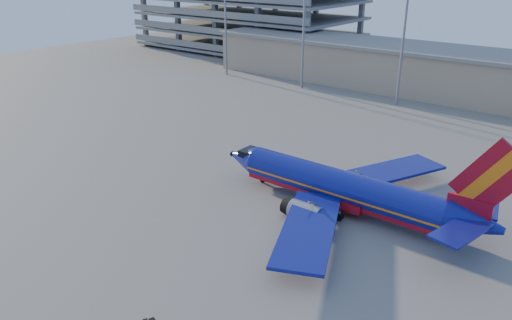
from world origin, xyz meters
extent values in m
plane|color=slate|center=(0.00, 0.00, 0.00)|extent=(220.00, 220.00, 0.00)
cube|color=gray|center=(10.00, 58.00, 4.00)|extent=(120.00, 15.00, 8.00)
cube|color=slate|center=(-62.00, 74.00, 1.00)|extent=(60.00, 30.00, 0.70)
cube|color=slate|center=(-62.00, 74.00, 5.20)|extent=(60.00, 30.00, 0.70)
cube|color=slate|center=(-62.00, 74.00, 9.40)|extent=(60.00, 30.00, 0.70)
cube|color=slate|center=(-62.00, 87.00, 10.50)|extent=(1.20, 1.20, 21.00)
cylinder|color=gray|center=(-45.00, 46.00, 14.00)|extent=(0.44, 0.44, 28.00)
cylinder|color=gray|center=(-25.00, 46.00, 14.00)|extent=(0.44, 0.44, 28.00)
cylinder|color=gray|center=(-5.00, 46.00, 14.00)|extent=(0.44, 0.44, 28.00)
cylinder|color=navy|center=(6.72, 5.39, 2.45)|extent=(21.79, 3.46, 3.36)
cube|color=#A30D1D|center=(6.72, 5.39, 1.59)|extent=(21.78, 2.82, 1.18)
cube|color=orange|center=(6.72, 5.39, 2.22)|extent=(21.79, 3.49, 0.20)
cone|color=navy|center=(-6.07, 5.33, 2.45)|extent=(3.83, 3.37, 3.36)
cube|color=black|center=(-4.90, 5.34, 3.31)|extent=(2.19, 2.37, 0.73)
cone|color=navy|center=(19.96, 5.45, 2.77)|extent=(4.73, 3.38, 3.36)
cube|color=#A30D1D|center=(19.24, 5.45, 3.99)|extent=(3.81, 0.52, 2.00)
cube|color=#A30D1D|center=(20.51, 5.46, 7.17)|extent=(6.66, 0.32, 7.24)
cube|color=orange|center=(20.32, 5.46, 7.17)|extent=(4.43, 0.40, 5.68)
cube|color=navy|center=(19.58, 8.54, 3.27)|extent=(3.89, 6.25, 0.20)
cube|color=navy|center=(19.61, 2.37, 3.27)|extent=(3.85, 6.24, 0.20)
cube|color=navy|center=(8.04, 13.38, 1.63)|extent=(9.81, 14.70, 0.32)
cube|color=navy|center=(8.11, -2.58, 1.63)|extent=(9.91, 14.68, 0.32)
cube|color=#A30D1D|center=(7.17, 5.40, 1.22)|extent=(5.46, 3.56, 0.91)
cylinder|color=gray|center=(5.61, 10.11, 1.04)|extent=(3.27, 1.92, 1.91)
cylinder|color=gray|center=(5.65, 0.67, 1.04)|extent=(3.27, 1.92, 1.91)
cylinder|color=gray|center=(-3.26, 5.35, 0.50)|extent=(0.22, 0.22, 1.00)
cylinder|color=black|center=(-3.26, 5.35, 0.29)|extent=(0.58, 0.23, 0.58)
cylinder|color=black|center=(8.07, 7.76, 0.38)|extent=(0.76, 0.50, 0.76)
cylinder|color=black|center=(8.09, 3.04, 0.38)|extent=(0.76, 0.50, 0.76)
camera|label=1|loc=(28.69, -35.98, 24.00)|focal=35.00mm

